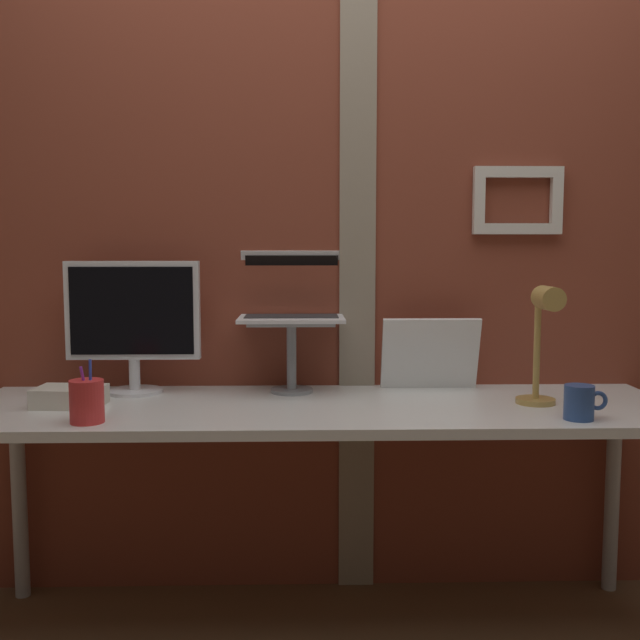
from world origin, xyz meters
The scene contains 10 objects.
brick_wall_back centered at (0.00, 0.48, 1.16)m, with size 3.69×0.16×2.31m.
desk centered at (-0.08, 0.10, 0.65)m, with size 2.17×0.63×0.72m.
monitor centered at (-0.69, 0.29, 0.97)m, with size 0.43×0.18×0.43m.
laptop_stand centered at (-0.17, 0.30, 0.88)m, with size 0.28×0.22×0.24m.
laptop centered at (-0.17, 0.37, 1.02)m, with size 0.35×0.28×0.23m.
whiteboard_panel centered at (0.29, 0.33, 0.84)m, with size 0.33×0.02×0.25m, color white.
desk_lamp centered at (0.58, 0.05, 0.95)m, with size 0.12×0.20×0.37m.
pen_cup centered at (-0.73, -0.11, 0.78)m, with size 0.09×0.09×0.18m.
coffee_mug centered at (0.64, -0.11, 0.77)m, with size 0.12×0.08×0.10m.
paper_clutter_stack centered at (-0.84, 0.10, 0.75)m, with size 0.20×0.14×0.06m, color silver.
Camera 1 is at (-0.14, -2.12, 1.21)m, focal length 41.49 mm.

